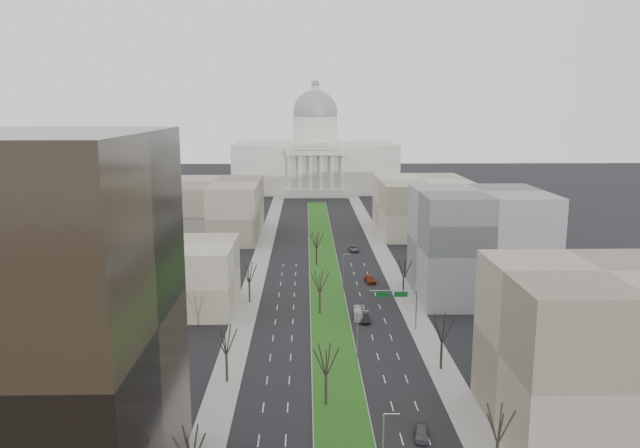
{
  "coord_description": "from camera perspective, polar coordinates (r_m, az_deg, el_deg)",
  "views": [
    {
      "loc": [
        -4.76,
        -43.26,
        42.49
      ],
      "look_at": [
        -1.25,
        110.59,
        13.17
      ],
      "focal_mm": 35.0,
      "sensor_mm": 36.0,
      "label": 1
    }
  ],
  "objects": [
    {
      "name": "building_beige_left",
      "position": [
        136.04,
        -13.28,
        -4.63
      ],
      "size": [
        26.0,
        22.0,
        14.0
      ],
      "primitive_type": "cube",
      "color": "#9E967A",
      "rests_on": "ground"
    },
    {
      "name": "building_far_left",
      "position": [
        208.2,
        -9.64,
        1.38
      ],
      "size": [
        30.0,
        40.0,
        18.0
      ],
      "primitive_type": "cube",
      "color": "gray",
      "rests_on": "ground"
    },
    {
      "name": "tree_right_mid",
      "position": [
        103.94,
        11.12,
        -9.3
      ],
      "size": [
        5.52,
        5.52,
        9.94
      ],
      "color": "black",
      "rests_on": "ground"
    },
    {
      "name": "median",
      "position": [
        167.76,
        0.36,
        -3.85
      ],
      "size": [
        8.0,
        222.03,
        0.2
      ],
      "color": "#999993",
      "rests_on": "ground"
    },
    {
      "name": "tree_right_far",
      "position": [
        141.67,
        7.67,
        -4.02
      ],
      "size": [
        5.04,
        5.04,
        9.07
      ],
      "color": "black",
      "rests_on": "ground"
    },
    {
      "name": "box_van",
      "position": [
        127.99,
        3.49,
        -8.17
      ],
      "size": [
        1.96,
        6.93,
        1.91
      ],
      "primitive_type": "imported",
      "rotation": [
        0.0,
        0.0,
        -0.05
      ],
      "color": "white",
      "rests_on": "ground"
    },
    {
      "name": "car_red",
      "position": [
        153.1,
        4.59,
        -5.05
      ],
      "size": [
        2.79,
        5.65,
        1.58
      ],
      "primitive_type": "imported",
      "rotation": [
        0.0,
        0.0,
        0.11
      ],
      "color": "maroon",
      "rests_on": "ground"
    },
    {
      "name": "car_black",
      "position": [
        126.08,
        4.09,
        -8.56
      ],
      "size": [
        1.95,
        4.79,
        1.54
      ],
      "primitive_type": "imported",
      "rotation": [
        0.0,
        0.0,
        0.07
      ],
      "color": "black",
      "rests_on": "ground"
    },
    {
      "name": "sidewalk_right",
      "position": [
        146.32,
        7.55,
        -6.16
      ],
      "size": [
        5.0,
        330.0,
        0.15
      ],
      "primitive_type": "cube",
      "color": "gray",
      "rests_on": "ground"
    },
    {
      "name": "car_grey_far",
      "position": [
        185.11,
        3.09,
        -2.25
      ],
      "size": [
        2.99,
        5.83,
        1.57
      ],
      "primitive_type": "imported",
      "rotation": [
        0.0,
        0.0,
        0.07
      ],
      "color": "#515259",
      "rests_on": "ground"
    },
    {
      "name": "tree_left_far",
      "position": [
        136.58,
        -6.51,
        -4.41
      ],
      "size": [
        5.28,
        5.28,
        9.5
      ],
      "color": "black",
      "rests_on": "ground"
    },
    {
      "name": "tree_median_c",
      "position": [
        167.09,
        -0.33,
        -1.47
      ],
      "size": [
        5.4,
        5.4,
        9.72
      ],
      "color": "black",
      "rests_on": "ground"
    },
    {
      "name": "mast_arm_signs",
      "position": [
        120.37,
        7.53,
        -6.9
      ],
      "size": [
        9.12,
        0.24,
        8.09
      ],
      "color": "gray",
      "rests_on": "ground"
    },
    {
      "name": "tree_left_mid",
      "position": [
        98.7,
        -8.6,
        -10.41
      ],
      "size": [
        5.4,
        5.4,
        9.72
      ],
      "color": "black",
      "rests_on": "ground"
    },
    {
      "name": "sidewalk_left",
      "position": [
        145.18,
        -6.32,
        -6.27
      ],
      "size": [
        5.0,
        330.0,
        0.15
      ],
      "primitive_type": "cube",
      "color": "gray",
      "rests_on": "ground"
    },
    {
      "name": "streetlamp_median_c",
      "position": [
        143.55,
        2.15,
        -4.44
      ],
      "size": [
        1.9,
        0.2,
        9.16
      ],
      "color": "gray",
      "rests_on": "ground"
    },
    {
      "name": "tree_median_a",
      "position": [
        90.55,
        0.56,
        -12.29
      ],
      "size": [
        5.4,
        5.4,
        9.72
      ],
      "color": "black",
      "rests_on": "ground"
    },
    {
      "name": "car_grey_near",
      "position": [
        86.31,
        9.25,
        -18.27
      ],
      "size": [
        2.42,
        4.7,
        1.53
      ],
      "primitive_type": "imported",
      "rotation": [
        0.0,
        0.0,
        -0.14
      ],
      "color": "#43464A",
      "rests_on": "ground"
    },
    {
      "name": "ground",
      "position": [
        168.76,
        0.35,
        -3.79
      ],
      "size": [
        600.0,
        600.0,
        0.0
      ],
      "primitive_type": "plane",
      "color": "black",
      "rests_on": "ground"
    },
    {
      "name": "building_far_right",
      "position": [
        214.64,
        9.39,
        1.67
      ],
      "size": [
        30.0,
        40.0,
        18.0
      ],
      "primitive_type": "cube",
      "color": "#9E967A",
      "rests_on": "ground"
    },
    {
      "name": "tree_median_b",
      "position": [
        128.29,
        -0.02,
        -5.27
      ],
      "size": [
        5.4,
        5.4,
        9.72
      ],
      "color": "black",
      "rests_on": "ground"
    },
    {
      "name": "streetlamp_median_b",
      "position": [
        105.58,
        3.46,
        -10.14
      ],
      "size": [
        1.9,
        0.2,
        9.16
      ],
      "color": "gray",
      "rests_on": "ground"
    },
    {
      "name": "capitol",
      "position": [
        313.97,
        -0.43,
        6.01
      ],
      "size": [
        80.0,
        46.0,
        55.0
      ],
      "color": "beige",
      "rests_on": "ground"
    },
    {
      "name": "tree_left_near",
      "position": [
        72.08,
        -11.74,
        -19.31
      ],
      "size": [
        5.1,
        5.1,
        9.18
      ],
      "color": "black",
      "rests_on": "ground"
    },
    {
      "name": "tree_right_near",
      "position": [
        77.6,
        16.02,
        -17.14
      ],
      "size": [
        5.16,
        5.16,
        9.29
      ],
      "color": "black",
      "rests_on": "ground"
    },
    {
      "name": "building_grey_right",
      "position": [
        143.96,
        14.35,
        -1.78
      ],
      "size": [
        28.0,
        26.0,
        24.0
      ],
      "primitive_type": "cube",
      "color": "slate",
      "rests_on": "ground"
    },
    {
      "name": "building_tan_right",
      "position": [
        89.89,
        24.08,
        -10.7
      ],
      "size": [
        26.0,
        24.0,
        22.0
      ],
      "primitive_type": "cube",
      "color": "gray",
      "rests_on": "ground"
    }
  ]
}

